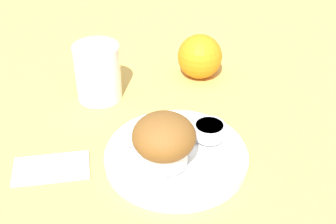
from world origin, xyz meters
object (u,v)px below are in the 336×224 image
Objects in this scene: muffin at (164,140)px; orange_fruit at (200,56)px; juice_glass at (98,72)px; butter_knife at (175,132)px.

muffin is 1.06× the size of orange_fruit.
muffin is at bearing -68.87° from juice_glass.
juice_glass is (-0.11, 0.15, 0.03)m from butter_knife.
orange_fruit is at bearing 12.52° from juice_glass.
muffin is 0.57× the size of butter_knife.
muffin is 0.23m from juice_glass.
juice_glass is at bearing 113.04° from butter_knife.
juice_glass reaches higher than orange_fruit.
muffin is 0.88× the size of juice_glass.
orange_fruit is at bearing 54.46° from butter_knife.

